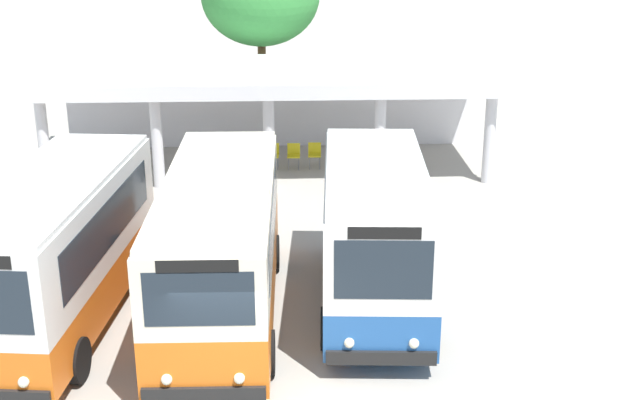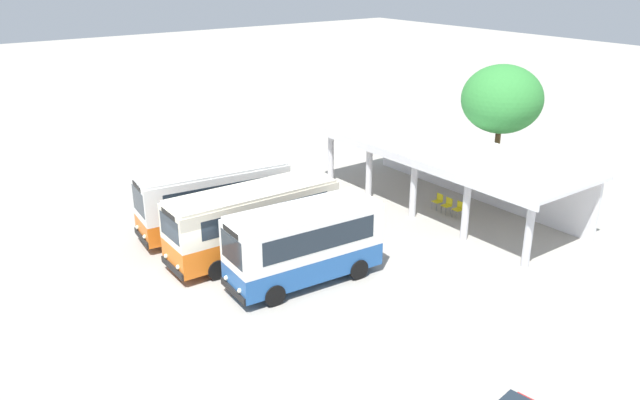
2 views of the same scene
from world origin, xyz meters
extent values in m
plane|color=#A39E93|center=(0.00, 0.00, 0.00)|extent=(180.00, 180.00, 0.00)
cylinder|color=black|center=(-3.25, 1.13, 0.45)|extent=(0.31, 0.92, 0.90)
cylinder|color=black|center=(-5.39, 1.36, 0.45)|extent=(0.31, 0.92, 0.90)
cylinder|color=black|center=(-2.77, 5.65, 0.45)|extent=(0.31, 0.92, 0.90)
cylinder|color=black|center=(-4.91, 5.87, 0.45)|extent=(0.31, 0.92, 0.90)
cube|color=orange|center=(-4.08, 3.50, 0.88)|extent=(3.00, 7.52, 1.00)
cube|color=white|center=(-4.08, 3.50, 2.29)|extent=(3.00, 7.52, 1.82)
cube|color=white|center=(-4.08, 3.50, 3.27)|extent=(2.91, 7.29, 0.12)
cube|color=black|center=(-4.46, -0.17, 0.52)|extent=(2.14, 0.32, 0.28)
cube|color=#1E2833|center=(-4.46, -0.12, 2.34)|extent=(1.84, 0.24, 1.18)
cube|color=black|center=(-4.46, -0.12, 3.09)|extent=(1.35, 0.19, 0.24)
cube|color=#1E2833|center=(-2.96, 3.49, 2.34)|extent=(0.65, 5.83, 1.00)
cube|color=#1E2833|center=(-5.18, 3.72, 2.34)|extent=(0.65, 5.83, 1.00)
sphere|color=#EAEACC|center=(-3.85, -0.22, 0.83)|extent=(0.20, 0.20, 0.20)
sphere|color=#EAEACC|center=(-5.08, -0.09, 0.83)|extent=(0.20, 0.20, 0.20)
cylinder|color=black|center=(0.39, 1.25, 0.45)|extent=(0.23, 0.90, 0.90)
cylinder|color=black|center=(-1.82, 1.28, 0.45)|extent=(0.23, 0.90, 0.90)
cylinder|color=black|center=(0.47, 6.16, 0.45)|extent=(0.23, 0.90, 0.90)
cylinder|color=black|center=(-1.74, 6.19, 0.45)|extent=(0.23, 0.90, 0.90)
cube|color=orange|center=(-0.67, 3.72, 0.96)|extent=(2.43, 7.95, 1.16)
cube|color=beige|center=(-0.67, 3.72, 2.32)|extent=(2.43, 7.95, 1.55)
cube|color=beige|center=(-0.67, 3.72, 3.15)|extent=(2.36, 7.72, 0.12)
cube|color=black|center=(-0.74, -0.27, 0.52)|extent=(2.20, 0.13, 0.28)
cube|color=#1E2833|center=(-0.74, -0.22, 2.37)|extent=(1.89, 0.08, 1.01)
cube|color=black|center=(-0.74, -0.22, 2.97)|extent=(1.39, 0.07, 0.24)
cube|color=#1E2833|center=(0.47, 3.80, 2.37)|extent=(0.14, 6.34, 0.85)
cube|color=#1E2833|center=(-1.82, 3.84, 2.37)|extent=(0.14, 6.34, 0.85)
sphere|color=#EAEACC|center=(-0.10, -0.27, 0.83)|extent=(0.20, 0.20, 0.20)
sphere|color=#EAEACC|center=(-1.37, -0.25, 0.83)|extent=(0.20, 0.20, 0.20)
cylinder|color=black|center=(3.67, 2.05, 0.45)|extent=(0.27, 0.91, 0.90)
cylinder|color=black|center=(1.55, 2.18, 0.45)|extent=(0.27, 0.91, 0.90)
cylinder|color=black|center=(3.92, 6.10, 0.45)|extent=(0.27, 0.91, 0.90)
cylinder|color=black|center=(1.80, 6.23, 0.45)|extent=(0.27, 0.91, 0.90)
cube|color=#23569E|center=(2.73, 4.14, 0.88)|extent=(2.62, 6.68, 1.00)
cube|color=white|center=(2.73, 4.14, 2.29)|extent=(2.62, 6.68, 1.80)
cube|color=white|center=(2.73, 4.14, 3.25)|extent=(2.54, 6.48, 0.12)
cube|color=black|center=(2.53, 0.84, 0.52)|extent=(2.12, 0.23, 0.28)
cube|color=#1E2833|center=(2.53, 0.88, 2.34)|extent=(1.82, 0.16, 1.17)
cube|color=black|center=(2.53, 0.88, 3.07)|extent=(1.34, 0.13, 0.24)
cube|color=#1E2833|center=(3.84, 4.17, 2.34)|extent=(0.36, 5.23, 0.99)
cube|color=#1E2833|center=(1.64, 4.31, 2.34)|extent=(0.36, 5.23, 0.99)
sphere|color=#EAEACC|center=(3.14, 0.81, 0.83)|extent=(0.20, 0.20, 0.20)
sphere|color=#EAEACC|center=(1.92, 0.89, 0.83)|extent=(0.20, 0.20, 0.20)
cylinder|color=silver|center=(-6.87, 12.82, 1.60)|extent=(0.36, 0.36, 3.20)
cylinder|color=silver|center=(-3.30, 12.82, 1.60)|extent=(0.36, 0.36, 3.20)
cylinder|color=silver|center=(0.27, 12.82, 1.60)|extent=(0.36, 0.36, 3.20)
cylinder|color=silver|center=(3.83, 12.82, 1.60)|extent=(0.36, 0.36, 3.20)
cylinder|color=silver|center=(7.40, 12.82, 1.60)|extent=(0.36, 0.36, 3.20)
cube|color=white|center=(0.27, 17.58, 1.60)|extent=(15.07, 0.20, 3.20)
cube|color=white|center=(0.27, 15.10, 3.30)|extent=(15.57, 5.66, 0.20)
cube|color=white|center=(0.27, 12.32, 3.06)|extent=(15.57, 0.10, 0.28)
cylinder|color=slate|center=(0.51, 14.41, 0.22)|extent=(0.03, 0.03, 0.44)
cylinder|color=slate|center=(0.15, 14.43, 0.22)|extent=(0.03, 0.03, 0.44)
cylinder|color=slate|center=(0.52, 14.76, 0.22)|extent=(0.03, 0.03, 0.44)
cylinder|color=slate|center=(0.17, 14.78, 0.22)|extent=(0.03, 0.03, 0.44)
cube|color=yellow|center=(0.34, 14.59, 0.46)|extent=(0.46, 0.46, 0.04)
cube|color=yellow|center=(0.35, 14.79, 0.66)|extent=(0.44, 0.06, 0.40)
cylinder|color=slate|center=(1.23, 14.36, 0.22)|extent=(0.03, 0.03, 0.44)
cylinder|color=slate|center=(0.88, 14.38, 0.22)|extent=(0.03, 0.03, 0.44)
cylinder|color=slate|center=(1.25, 14.71, 0.22)|extent=(0.03, 0.03, 0.44)
cylinder|color=slate|center=(0.90, 14.73, 0.22)|extent=(0.03, 0.03, 0.44)
cube|color=yellow|center=(1.06, 14.54, 0.46)|extent=(0.46, 0.46, 0.04)
cube|color=yellow|center=(1.07, 14.74, 0.66)|extent=(0.44, 0.06, 0.40)
cylinder|color=slate|center=(1.96, 14.43, 0.22)|extent=(0.03, 0.03, 0.44)
cylinder|color=slate|center=(1.61, 14.44, 0.22)|extent=(0.03, 0.03, 0.44)
cylinder|color=slate|center=(1.97, 14.78, 0.22)|extent=(0.03, 0.03, 0.44)
cylinder|color=slate|center=(1.62, 14.79, 0.22)|extent=(0.03, 0.03, 0.44)
cube|color=yellow|center=(1.79, 14.61, 0.46)|extent=(0.46, 0.46, 0.04)
cube|color=yellow|center=(1.80, 14.81, 0.66)|extent=(0.44, 0.06, 0.40)
cylinder|color=brown|center=(-0.08, 19.79, 1.82)|extent=(0.32, 0.32, 3.64)
ellipsoid|color=#338438|center=(-0.08, 19.79, 5.35)|extent=(4.56, 4.56, 3.87)
camera|label=1|loc=(0.75, -13.02, 8.68)|focal=46.82mm
camera|label=2|loc=(22.08, -9.26, 12.80)|focal=35.18mm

